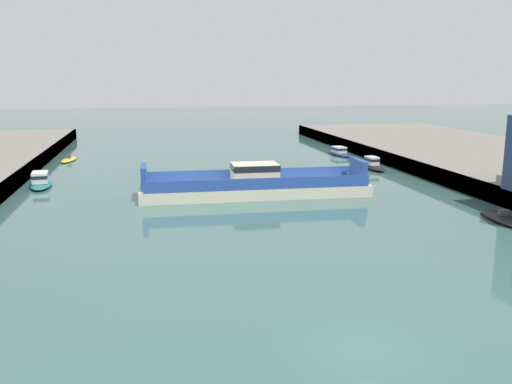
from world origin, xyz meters
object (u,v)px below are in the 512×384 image
object	(u,v)px
moored_boat_near_left	(340,152)
moored_boat_far_left	(373,165)
moored_boat_near_right	(69,160)
chain_ferry	(255,185)
moored_boat_mid_right	(503,218)
moored_boat_far_right	(41,181)

from	to	relation	value
moored_boat_near_left	moored_boat_far_left	xyz separation A→B (m)	(-0.43, -13.40, 0.12)
moored_boat_near_left	moored_boat_far_left	bearing A→B (deg)	-91.83
moored_boat_near_right	chain_ferry	bearing A→B (deg)	-52.51
moored_boat_mid_right	moored_boat_far_right	size ratio (longest dim) A/B	0.84
moored_boat_near_right	moored_boat_far_right	world-z (taller)	moored_boat_far_right
chain_ferry	moored_boat_far_right	world-z (taller)	chain_ferry
chain_ferry	moored_boat_mid_right	xyz separation A→B (m)	(17.83, -13.78, -0.76)
moored_boat_near_left	moored_boat_far_left	distance (m)	13.41
chain_ferry	moored_boat_near_right	bearing A→B (deg)	127.49
chain_ferry	moored_boat_near_left	xyz separation A→B (m)	(18.06, 25.75, -0.52)
moored_boat_mid_right	moored_boat_far_left	world-z (taller)	moored_boat_far_left
moored_boat_near_left	moored_boat_far_right	size ratio (longest dim) A/B	0.92
moored_boat_near_right	moored_boat_far_left	size ratio (longest dim) A/B	1.00
moored_boat_near_left	moored_boat_far_right	world-z (taller)	moored_boat_far_right
moored_boat_near_left	moored_boat_near_right	distance (m)	39.26
moored_boat_near_right	moored_boat_mid_right	size ratio (longest dim) A/B	0.92
moored_boat_near_right	moored_boat_far_right	distance (m)	18.75
moored_boat_mid_right	chain_ferry	bearing A→B (deg)	142.30
moored_boat_near_left	moored_boat_mid_right	distance (m)	39.53
chain_ferry	moored_boat_mid_right	size ratio (longest dim) A/B	3.66
moored_boat_near_right	moored_boat_far_right	size ratio (longest dim) A/B	0.77
moored_boat_mid_right	moored_boat_far_left	distance (m)	26.13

